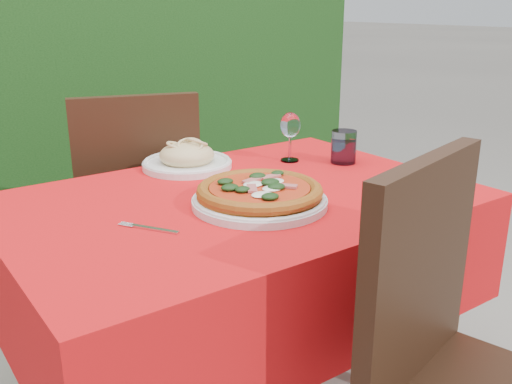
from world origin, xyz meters
TOP-DOWN VIEW (x-y plane):
  - hedge at (0.00, 1.55)m, footprint 3.20×0.55m
  - dining_table at (0.00, 0.00)m, footprint 1.26×0.86m
  - chair_near at (0.09, -0.67)m, footprint 0.53×0.53m
  - chair_far at (-0.02, 0.65)m, footprint 0.54×0.54m
  - pizza_plate at (-0.00, -0.10)m, footprint 0.38×0.38m
  - pasta_plate at (0.02, 0.33)m, footprint 0.29×0.29m
  - water_glass at (0.47, 0.08)m, footprint 0.08×0.08m
  - wine_glass at (0.34, 0.20)m, footprint 0.07×0.07m
  - fork at (-0.30, -0.09)m, footprint 0.11×0.16m

SIDE VIEW (x-z plane):
  - chair_far at x=-0.02m, z-range 0.07..1.03m
  - chair_near at x=0.09m, z-range 0.07..1.04m
  - dining_table at x=0.00m, z-range 0.22..0.97m
  - fork at x=-0.30m, z-range 0.75..0.75m
  - pasta_plate at x=0.02m, z-range 0.74..0.82m
  - pizza_plate at x=0.00m, z-range 0.75..0.81m
  - water_glass at x=0.47m, z-range 0.74..0.85m
  - wine_glass at x=0.34m, z-range 0.78..0.95m
  - hedge at x=0.00m, z-range 0.03..1.81m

